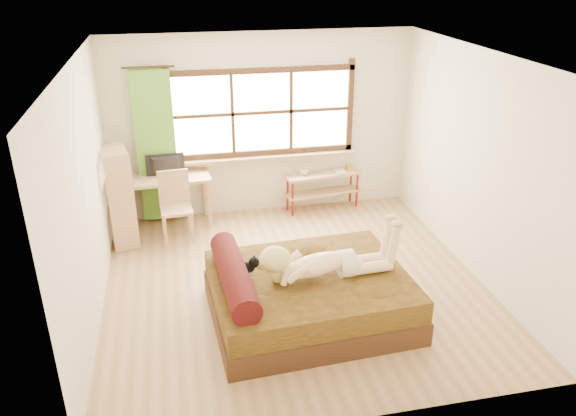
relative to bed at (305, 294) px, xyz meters
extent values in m
plane|color=#9E754C|center=(0.03, 0.69, -0.29)|extent=(4.50, 4.50, 0.00)
plane|color=white|center=(0.03, 0.69, 2.41)|extent=(4.50, 4.50, 0.00)
plane|color=silver|center=(0.03, 2.94, 1.06)|extent=(4.50, 0.00, 4.50)
plane|color=silver|center=(0.03, -1.56, 1.06)|extent=(4.50, 0.00, 4.50)
plane|color=silver|center=(-2.22, 0.69, 1.06)|extent=(0.00, 4.50, 4.50)
plane|color=silver|center=(2.28, 0.69, 1.06)|extent=(0.00, 4.50, 4.50)
cube|color=#FFEDBF|center=(0.03, 2.93, 1.26)|extent=(2.60, 0.01, 1.30)
cube|color=tan|center=(0.03, 2.86, 0.59)|extent=(2.80, 0.16, 0.04)
cube|color=#549C2A|center=(-1.52, 2.82, 0.86)|extent=(0.55, 0.10, 2.20)
cube|color=#351E10|center=(0.05, 0.00, -0.15)|extent=(2.20, 1.80, 0.26)
cube|color=#331F0B|center=(0.05, 0.00, 0.11)|extent=(2.15, 1.76, 0.26)
cylinder|color=black|center=(-0.77, -0.04, 0.37)|extent=(0.37, 1.45, 0.29)
cube|color=tan|center=(-1.41, 2.64, 0.46)|extent=(1.25, 0.64, 0.04)
cube|color=tan|center=(-1.95, 2.38, 0.08)|extent=(0.05, 0.05, 0.73)
cube|color=tan|center=(-0.83, 2.45, 0.08)|extent=(0.05, 0.05, 0.73)
cube|color=tan|center=(-1.98, 2.82, 0.08)|extent=(0.05, 0.05, 0.73)
cube|color=tan|center=(-0.86, 2.90, 0.08)|extent=(0.05, 0.05, 0.73)
imported|color=black|center=(-1.41, 2.69, 0.63)|extent=(0.55, 0.11, 0.31)
cube|color=tan|center=(-1.31, 2.19, 0.16)|extent=(0.45, 0.45, 0.04)
cube|color=tan|center=(-1.32, 2.38, 0.43)|extent=(0.43, 0.07, 0.49)
cube|color=tan|center=(-1.48, 1.99, -0.07)|extent=(0.04, 0.04, 0.43)
cube|color=tan|center=(-1.11, 2.02, -0.07)|extent=(0.04, 0.04, 0.43)
cube|color=tan|center=(-1.50, 2.36, -0.07)|extent=(0.04, 0.04, 0.43)
cube|color=tan|center=(-1.14, 2.38, -0.07)|extent=(0.04, 0.04, 0.43)
cube|color=tan|center=(0.94, 2.76, 0.28)|extent=(1.20, 0.44, 0.04)
cube|color=tan|center=(0.94, 2.76, -0.01)|extent=(1.20, 0.44, 0.03)
cylinder|color=maroon|center=(0.42, 2.57, 0.01)|extent=(0.04, 0.04, 0.59)
cylinder|color=maroon|center=(1.49, 2.71, 0.01)|extent=(0.04, 0.04, 0.59)
cylinder|color=maroon|center=(0.39, 2.81, 0.01)|extent=(0.04, 0.04, 0.59)
cylinder|color=maroon|center=(1.46, 2.94, 0.01)|extent=(0.04, 0.04, 0.59)
cube|color=gold|center=(1.38, 2.81, 0.34)|extent=(0.11, 0.11, 0.08)
imported|color=gray|center=(0.64, 2.76, 0.35)|extent=(0.14, 0.14, 0.10)
imported|color=gray|center=(1.14, 2.76, 0.31)|extent=(0.19, 0.25, 0.02)
cube|color=tan|center=(-2.05, 2.23, -0.23)|extent=(0.43, 0.61, 0.03)
cube|color=tan|center=(-2.05, 2.23, 0.19)|extent=(0.43, 0.61, 0.03)
cube|color=tan|center=(-2.05, 2.23, 0.61)|extent=(0.43, 0.61, 0.03)
cube|color=tan|center=(-2.05, 2.23, 1.03)|extent=(0.43, 0.61, 0.03)
cube|color=tan|center=(-1.99, 1.96, 0.40)|extent=(0.33, 0.10, 1.35)
cube|color=tan|center=(-2.10, 2.50, 0.40)|extent=(0.33, 0.10, 1.35)
camera|label=1|loc=(-1.25, -5.02, 3.40)|focal=35.00mm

